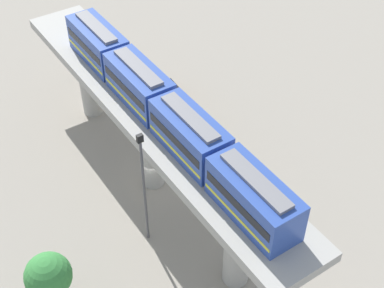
{
  "coord_description": "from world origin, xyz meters",
  "views": [
    {
      "loc": [
        15.31,
        28.85,
        34.16
      ],
      "look_at": [
        -2.5,
        2.24,
        4.84
      ],
      "focal_mm": 50.91,
      "sensor_mm": 36.0,
      "label": 1
    }
  ],
  "objects_px": {
    "parked_car_yellow": "(187,129)",
    "tree_near_viaduct": "(48,276)",
    "parked_car_orange": "(169,94)",
    "signal_post": "(144,186)",
    "train": "(163,108)"
  },
  "relations": [
    {
      "from": "parked_car_orange",
      "to": "signal_post",
      "type": "distance_m",
      "value": 18.26
    },
    {
      "from": "train",
      "to": "parked_car_yellow",
      "type": "relative_size",
      "value": 6.3
    },
    {
      "from": "parked_car_yellow",
      "to": "tree_near_viaduct",
      "type": "relative_size",
      "value": 0.81
    },
    {
      "from": "tree_near_viaduct",
      "to": "train",
      "type": "bearing_deg",
      "value": -159.51
    },
    {
      "from": "train",
      "to": "tree_near_viaduct",
      "type": "distance_m",
      "value": 13.88
    },
    {
      "from": "parked_car_orange",
      "to": "signal_post",
      "type": "xyz_separation_m",
      "value": [
        10.61,
        13.96,
        5.12
      ]
    },
    {
      "from": "train",
      "to": "signal_post",
      "type": "distance_m",
      "value": 5.71
    },
    {
      "from": "train",
      "to": "parked_car_yellow",
      "type": "xyz_separation_m",
      "value": [
        -5.77,
        -5.66,
        -8.86
      ]
    },
    {
      "from": "parked_car_orange",
      "to": "parked_car_yellow",
      "type": "bearing_deg",
      "value": 79.78
    },
    {
      "from": "train",
      "to": "parked_car_orange",
      "type": "xyz_separation_m",
      "value": [
        -7.21,
        -11.29,
        -8.86
      ]
    },
    {
      "from": "parked_car_yellow",
      "to": "tree_near_viaduct",
      "type": "bearing_deg",
      "value": 24.24
    },
    {
      "from": "train",
      "to": "signal_post",
      "type": "height_order",
      "value": "train"
    },
    {
      "from": "parked_car_orange",
      "to": "tree_near_viaduct",
      "type": "distance_m",
      "value": 24.81
    },
    {
      "from": "tree_near_viaduct",
      "to": "parked_car_orange",
      "type": "bearing_deg",
      "value": -140.42
    },
    {
      "from": "train",
      "to": "parked_car_yellow",
      "type": "bearing_deg",
      "value": -135.56
    }
  ]
}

